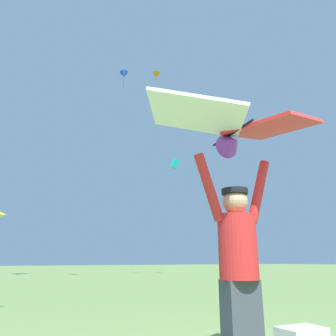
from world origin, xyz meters
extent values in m
cube|color=#424751|center=(-0.11, 0.38, 0.41)|extent=(0.32, 0.22, 0.82)
cylinder|color=red|center=(-0.11, 0.38, 1.10)|extent=(0.37, 0.37, 0.56)
sphere|color=tan|center=(-0.11, 0.38, 1.49)|extent=(0.23, 0.23, 0.23)
cylinder|color=black|center=(-0.11, 0.38, 1.59)|extent=(0.26, 0.26, 0.05)
cylinder|color=red|center=(0.16, 0.35, 1.61)|extent=(0.28, 0.11, 0.62)
cylinder|color=red|center=(-0.37, 0.40, 1.61)|extent=(0.28, 0.11, 0.62)
cylinder|color=black|center=(-0.11, 0.38, 2.16)|extent=(0.08, 0.71, 0.02)
cube|color=red|center=(0.30, 0.24, 2.25)|extent=(1.02, 0.95, 0.20)
cube|color=white|center=(-0.54, 0.30, 2.25)|extent=(1.07, 1.02, 0.20)
cone|color=purple|center=(-0.11, 0.38, 2.06)|extent=(0.26, 0.22, 0.24)
cone|color=orange|center=(11.55, 29.38, 21.92)|extent=(1.32, 1.45, 1.06)
cylinder|color=#A75C15|center=(11.55, 29.38, 20.85)|extent=(0.04, 0.04, 1.39)
cube|color=#19B2AD|center=(8.40, 18.43, 7.73)|extent=(0.63, 0.61, 0.79)
cone|color=blue|center=(8.10, 30.97, 21.96)|extent=(1.07, 1.23, 0.98)
cylinder|color=#203595|center=(8.10, 30.97, 20.93)|extent=(0.04, 0.04, 1.34)
pyramid|color=purple|center=(6.09, 16.43, 10.70)|extent=(0.83, 0.81, 0.28)
camera|label=1|loc=(-1.94, -2.03, 0.99)|focal=35.04mm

